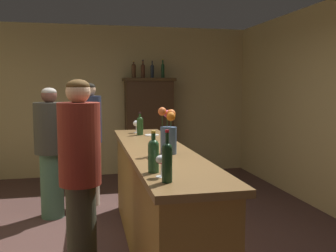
{
  "coord_description": "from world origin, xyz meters",
  "views": [
    {
      "loc": [
        -0.3,
        -3.48,
        1.64
      ],
      "look_at": [
        0.43,
        -0.06,
        1.27
      ],
      "focal_mm": 39.91,
      "sensor_mm": 36.0,
      "label": 1
    }
  ],
  "objects_px": {
    "display_cabinet": "(149,126)",
    "patron_tall": "(90,138)",
    "patron_by_cabinet": "(51,148)",
    "display_bottle_midleft": "(143,70)",
    "flower_arrangement": "(168,134)",
    "patron_redhead": "(80,174)",
    "wine_glass_mid": "(161,161)",
    "display_bottle_left": "(134,70)",
    "display_bottle_center": "(152,71)",
    "bar_counter": "(157,201)",
    "cheese_plate": "(152,135)",
    "wine_bottle_chardonnay": "(167,160)",
    "wine_bottle_pinot": "(153,154)",
    "wine_glass_front": "(136,124)",
    "display_bottle_midright": "(163,70)",
    "wine_bottle_malbec": "(140,125)"
  },
  "relations": [
    {
      "from": "wine_bottle_pinot",
      "to": "wine_glass_front",
      "type": "xyz_separation_m",
      "value": [
        0.16,
        2.2,
        -0.01
      ]
    },
    {
      "from": "patron_by_cabinet",
      "to": "wine_bottle_chardonnay",
      "type": "bearing_deg",
      "value": -41.45
    },
    {
      "from": "wine_bottle_malbec",
      "to": "patron_by_cabinet",
      "type": "height_order",
      "value": "patron_by_cabinet"
    },
    {
      "from": "display_bottle_midright",
      "to": "patron_tall",
      "type": "height_order",
      "value": "display_bottle_midright"
    },
    {
      "from": "bar_counter",
      "to": "cheese_plate",
      "type": "relative_size",
      "value": 18.23
    },
    {
      "from": "bar_counter",
      "to": "display_bottle_center",
      "type": "distance_m",
      "value": 3.52
    },
    {
      "from": "patron_redhead",
      "to": "wine_glass_mid",
      "type": "bearing_deg",
      "value": -86.47
    },
    {
      "from": "display_cabinet",
      "to": "flower_arrangement",
      "type": "relative_size",
      "value": 4.38
    },
    {
      "from": "display_bottle_midleft",
      "to": "patron_tall",
      "type": "bearing_deg",
      "value": -122.45
    },
    {
      "from": "display_cabinet",
      "to": "wine_bottle_chardonnay",
      "type": "distance_m",
      "value": 4.52
    },
    {
      "from": "wine_bottle_pinot",
      "to": "display_bottle_midleft",
      "type": "height_order",
      "value": "display_bottle_midleft"
    },
    {
      "from": "display_bottle_center",
      "to": "wine_glass_mid",
      "type": "bearing_deg",
      "value": -99.02
    },
    {
      "from": "display_bottle_midright",
      "to": "patron_by_cabinet",
      "type": "relative_size",
      "value": 0.21
    },
    {
      "from": "display_cabinet",
      "to": "wine_glass_front",
      "type": "xyz_separation_m",
      "value": [
        -0.49,
        -1.99,
        0.24
      ]
    },
    {
      "from": "wine_bottle_malbec",
      "to": "wine_glass_mid",
      "type": "relative_size",
      "value": 1.89
    },
    {
      "from": "cheese_plate",
      "to": "display_bottle_midright",
      "type": "distance_m",
      "value": 2.54
    },
    {
      "from": "display_bottle_center",
      "to": "patron_redhead",
      "type": "distance_m",
      "value": 3.96
    },
    {
      "from": "wine_bottle_pinot",
      "to": "display_bottle_midright",
      "type": "xyz_separation_m",
      "value": [
        0.91,
        4.19,
        0.75
      ]
    },
    {
      "from": "patron_by_cabinet",
      "to": "wine_glass_front",
      "type": "bearing_deg",
      "value": 23.24
    },
    {
      "from": "patron_by_cabinet",
      "to": "bar_counter",
      "type": "bearing_deg",
      "value": -21.29
    },
    {
      "from": "display_bottle_left",
      "to": "patron_by_cabinet",
      "type": "bearing_deg",
      "value": -123.9
    },
    {
      "from": "flower_arrangement",
      "to": "display_bottle_midright",
      "type": "relative_size",
      "value": 1.2
    },
    {
      "from": "display_bottle_midleft",
      "to": "patron_redhead",
      "type": "relative_size",
      "value": 0.19
    },
    {
      "from": "wine_glass_front",
      "to": "display_bottle_midleft",
      "type": "xyz_separation_m",
      "value": [
        0.38,
        1.99,
        0.76
      ]
    },
    {
      "from": "patron_by_cabinet",
      "to": "display_bottle_midleft",
      "type": "bearing_deg",
      "value": 81.6
    },
    {
      "from": "display_cabinet",
      "to": "wine_bottle_malbec",
      "type": "relative_size",
      "value": 6.54
    },
    {
      "from": "wine_bottle_malbec",
      "to": "wine_bottle_chardonnay",
      "type": "relative_size",
      "value": 0.84
    },
    {
      "from": "display_bottle_left",
      "to": "patron_tall",
      "type": "distance_m",
      "value": 1.97
    },
    {
      "from": "display_cabinet",
      "to": "patron_tall",
      "type": "xyz_separation_m",
      "value": [
        -1.06,
        -1.51,
        0.0
      ]
    },
    {
      "from": "display_bottle_midright",
      "to": "patron_by_cabinet",
      "type": "distance_m",
      "value": 2.81
    },
    {
      "from": "wine_bottle_pinot",
      "to": "patron_tall",
      "type": "height_order",
      "value": "patron_tall"
    },
    {
      "from": "display_bottle_center",
      "to": "display_bottle_left",
      "type": "bearing_deg",
      "value": -180.0
    },
    {
      "from": "wine_bottle_pinot",
      "to": "wine_bottle_chardonnay",
      "type": "bearing_deg",
      "value": -82.72
    },
    {
      "from": "display_cabinet",
      "to": "display_bottle_midright",
      "type": "distance_m",
      "value": 1.04
    },
    {
      "from": "patron_redhead",
      "to": "display_cabinet",
      "type": "bearing_deg",
      "value": 38.33
    },
    {
      "from": "wine_bottle_chardonnay",
      "to": "patron_by_cabinet",
      "type": "relative_size",
      "value": 0.2
    },
    {
      "from": "wine_bottle_chardonnay",
      "to": "cheese_plate",
      "type": "bearing_deg",
      "value": 82.7
    },
    {
      "from": "wine_bottle_chardonnay",
      "to": "wine_glass_front",
      "type": "height_order",
      "value": "wine_bottle_chardonnay"
    },
    {
      "from": "cheese_plate",
      "to": "patron_redhead",
      "type": "height_order",
      "value": "patron_redhead"
    },
    {
      "from": "wine_bottle_malbec",
      "to": "display_bottle_midleft",
      "type": "bearing_deg",
      "value": 80.61
    },
    {
      "from": "wine_bottle_malbec",
      "to": "display_bottle_midleft",
      "type": "xyz_separation_m",
      "value": [
        0.37,
        2.21,
        0.75
      ]
    },
    {
      "from": "display_bottle_midright",
      "to": "wine_glass_front",
      "type": "bearing_deg",
      "value": -110.5
    },
    {
      "from": "flower_arrangement",
      "to": "display_cabinet",
      "type": "bearing_deg",
      "value": 83.52
    },
    {
      "from": "wine_glass_front",
      "to": "display_bottle_left",
      "type": "relative_size",
      "value": 0.52
    },
    {
      "from": "bar_counter",
      "to": "display_bottle_left",
      "type": "height_order",
      "value": "display_bottle_left"
    },
    {
      "from": "wine_bottle_pinot",
      "to": "patron_by_cabinet",
      "type": "bearing_deg",
      "value": 111.16
    },
    {
      "from": "display_bottle_left",
      "to": "patron_by_cabinet",
      "type": "height_order",
      "value": "display_bottle_left"
    },
    {
      "from": "wine_glass_mid",
      "to": "patron_by_cabinet",
      "type": "relative_size",
      "value": 0.09
    },
    {
      "from": "display_bottle_center",
      "to": "patron_by_cabinet",
      "type": "relative_size",
      "value": 0.19
    },
    {
      "from": "display_bottle_center",
      "to": "display_cabinet",
      "type": "bearing_deg",
      "value": -180.0
    }
  ]
}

